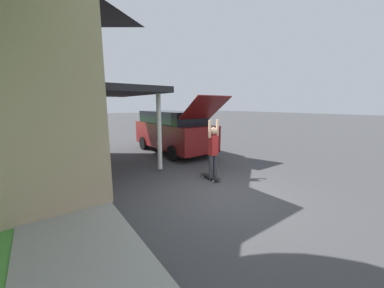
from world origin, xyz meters
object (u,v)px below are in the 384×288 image
skateboarder (213,149)px  fire_hydrant (49,194)px  suv_parked (173,130)px  skateboard (210,177)px  car_down_street (75,122)px

skateboarder → fire_hydrant: size_ratio=2.78×
suv_parked → skateboard: bearing=-105.1°
car_down_street → fire_hydrant: (-3.32, -20.39, -0.19)m
fire_hydrant → skateboarder: bearing=-6.8°
skateboard → skateboarder: bearing=-50.5°
skateboard → fire_hydrant: (-4.35, 0.46, 0.36)m
suv_parked → car_down_street: suv_parked is taller
suv_parked → fire_hydrant: suv_parked is taller
car_down_street → fire_hydrant: car_down_street is taller
suv_parked → skateboarder: suv_parked is taller
suv_parked → skateboarder: (-1.09, -4.29, -0.11)m
skateboarder → fire_hydrant: (-4.40, 0.52, -0.57)m
skateboarder → car_down_street: bearing=93.0°
car_down_street → fire_hydrant: 20.66m
suv_parked → fire_hydrant: 6.69m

